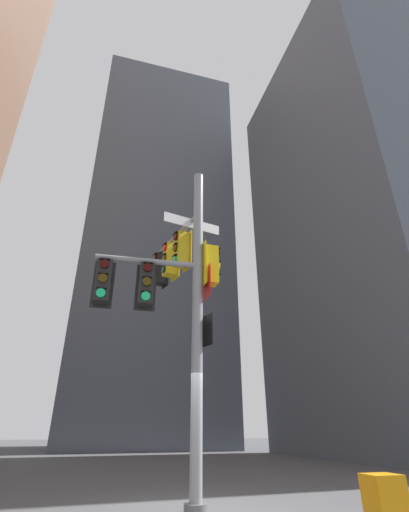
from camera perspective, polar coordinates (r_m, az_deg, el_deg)
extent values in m
cube|color=#4C5460|center=(29.58, 27.58, 4.45)|extent=(15.03, 15.03, 29.69)
cube|color=#4C5460|center=(38.95, -7.94, 1.77)|extent=(13.45, 13.45, 38.51)
cylinder|color=gray|center=(8.47, -1.12, -8.64)|extent=(0.25, 0.25, 7.80)
cylinder|color=#595B5E|center=(8.20, -1.40, -35.08)|extent=(0.45, 0.45, 0.16)
cylinder|color=gray|center=(10.66, -4.54, 2.99)|extent=(0.78, 2.75, 0.14)
cylinder|color=gray|center=(8.74, -8.94, -0.84)|extent=(2.45, 0.27, 0.14)
cube|color=gold|center=(10.12, -2.68, 0.77)|extent=(0.14, 0.47, 1.14)
cube|color=gold|center=(10.04, -3.65, 1.00)|extent=(0.41, 0.41, 1.00)
cylinder|color=#360605|center=(10.13, -4.61, 3.01)|extent=(0.11, 0.21, 0.20)
cube|color=black|center=(10.19, -4.62, 3.61)|extent=(0.12, 0.23, 0.02)
cylinder|color=#3C2C06|center=(9.97, -4.68, 1.25)|extent=(0.11, 0.21, 0.20)
cube|color=black|center=(10.02, -4.69, 1.87)|extent=(0.12, 0.23, 0.02)
cylinder|color=#19C672|center=(9.82, -4.76, -0.57)|extent=(0.11, 0.21, 0.20)
cube|color=black|center=(9.86, -4.76, 0.07)|extent=(0.12, 0.23, 0.02)
cube|color=yellow|center=(10.74, -4.52, -0.84)|extent=(0.14, 0.47, 1.14)
cube|color=yellow|center=(10.67, -5.44, -0.63)|extent=(0.41, 0.41, 1.00)
cylinder|color=red|center=(10.76, -6.33, 1.28)|extent=(0.11, 0.21, 0.20)
cube|color=black|center=(10.81, -6.33, 1.86)|extent=(0.12, 0.23, 0.02)
cylinder|color=#3C2C06|center=(10.60, -6.42, -0.40)|extent=(0.11, 0.21, 0.20)
cube|color=black|center=(10.65, -6.42, 0.19)|extent=(0.12, 0.23, 0.02)
cylinder|color=#06311C|center=(10.46, -6.52, -2.13)|extent=(0.11, 0.21, 0.20)
cube|color=black|center=(10.51, -6.52, -1.53)|extent=(0.12, 0.23, 0.02)
cube|color=black|center=(11.39, -6.15, -2.26)|extent=(0.14, 0.47, 1.14)
cube|color=black|center=(11.32, -7.03, -2.07)|extent=(0.41, 0.41, 1.00)
cylinder|color=#360605|center=(11.40, -7.86, -0.26)|extent=(0.11, 0.21, 0.20)
cube|color=black|center=(11.45, -7.85, 0.29)|extent=(0.12, 0.23, 0.02)
cylinder|color=#3C2C06|center=(11.26, -7.97, -1.87)|extent=(0.11, 0.21, 0.20)
cube|color=black|center=(11.30, -7.96, -1.30)|extent=(0.12, 0.23, 0.02)
cylinder|color=#19C672|center=(11.12, -8.08, -3.51)|extent=(0.11, 0.21, 0.20)
cube|color=black|center=(11.16, -8.07, -2.94)|extent=(0.12, 0.23, 0.02)
cube|color=black|center=(8.69, -9.30, -4.94)|extent=(0.48, 0.06, 1.14)
cube|color=black|center=(8.51, -9.21, -4.50)|extent=(0.36, 0.36, 1.00)
cylinder|color=#360605|center=(8.46, -8.95, -1.81)|extent=(0.20, 0.07, 0.20)
cube|color=black|center=(8.50, -8.89, -1.06)|extent=(0.22, 0.08, 0.02)
cylinder|color=#3C2C06|center=(8.32, -9.11, -4.01)|extent=(0.20, 0.07, 0.20)
cube|color=black|center=(8.36, -9.05, -3.24)|extent=(0.22, 0.08, 0.02)
cylinder|color=#19C672|center=(8.20, -9.28, -6.28)|extent=(0.20, 0.07, 0.20)
cube|color=black|center=(8.24, -9.22, -5.48)|extent=(0.22, 0.08, 0.02)
cube|color=black|center=(8.71, -15.73, -4.33)|extent=(0.48, 0.06, 1.14)
cube|color=black|center=(8.53, -15.78, -3.88)|extent=(0.36, 0.36, 1.00)
cylinder|color=#360605|center=(8.48, -15.54, -1.20)|extent=(0.20, 0.07, 0.20)
cube|color=black|center=(8.52, -15.45, -0.45)|extent=(0.22, 0.08, 0.02)
cylinder|color=#3C2C06|center=(8.34, -15.82, -3.38)|extent=(0.20, 0.07, 0.20)
cube|color=black|center=(8.38, -15.73, -2.61)|extent=(0.22, 0.08, 0.02)
cylinder|color=#19C672|center=(8.22, -16.11, -5.64)|extent=(0.20, 0.07, 0.20)
cube|color=black|center=(8.26, -16.01, -4.84)|extent=(0.22, 0.08, 0.02)
cube|color=yellow|center=(8.93, -0.23, -1.39)|extent=(0.04, 0.48, 1.14)
cube|color=yellow|center=(8.98, 0.93, -1.53)|extent=(0.35, 0.35, 1.00)
cylinder|color=#360605|center=(9.19, 2.11, 0.31)|extent=(0.06, 0.20, 0.20)
cube|color=black|center=(9.24, 2.13, 0.98)|extent=(0.08, 0.22, 0.02)
cylinder|color=yellow|center=(9.04, 2.14, -1.68)|extent=(0.06, 0.20, 0.20)
cube|color=black|center=(9.09, 2.17, -0.99)|extent=(0.08, 0.22, 0.02)
cylinder|color=#06311C|center=(8.90, 2.18, -3.74)|extent=(0.06, 0.20, 0.20)
cube|color=black|center=(8.95, 2.20, -3.03)|extent=(0.08, 0.22, 0.02)
cube|color=white|center=(9.80, -1.93, 5.14)|extent=(1.62, 0.37, 0.28)
cube|color=#19479E|center=(9.80, -1.93, 5.14)|extent=(1.58, 0.36, 0.24)
cube|color=red|center=(8.76, 0.31, -4.35)|extent=(0.02, 0.64, 0.80)
cube|color=white|center=(8.76, 0.31, -4.35)|extent=(0.02, 0.60, 0.76)
cube|color=black|center=(8.46, 0.15, -11.76)|extent=(0.19, 0.58, 0.72)
cube|color=white|center=(8.46, 0.15, -11.76)|extent=(0.17, 0.54, 0.68)
cube|color=black|center=(6.04, 28.59, -30.58)|extent=(0.01, 0.29, 0.32)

